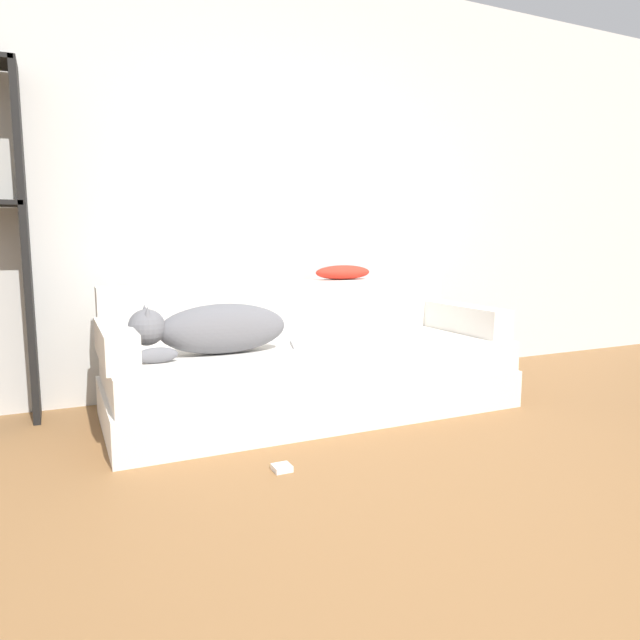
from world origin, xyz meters
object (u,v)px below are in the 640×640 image
(dog, at_px, (212,329))
(power_adapter, at_px, (282,468))
(couch, at_px, (313,378))
(throw_pillow, at_px, (343,272))
(laptop, at_px, (323,343))

(dog, distance_m, power_adapter, 0.86)
(couch, bearing_deg, power_adapter, -122.80)
(throw_pillow, relative_size, power_adapter, 5.05)
(dog, xyz_separation_m, power_adapter, (0.11, -0.69, -0.51))
(couch, height_order, dog, dog)
(laptop, bearing_deg, couch, 154.78)
(laptop, relative_size, throw_pillow, 1.05)
(dog, height_order, laptop, dog)
(dog, bearing_deg, laptop, 1.63)
(couch, height_order, power_adapter, couch)
(couch, relative_size, power_adapter, 29.90)
(couch, xyz_separation_m, throw_pillow, (0.39, 0.40, 0.58))
(dog, distance_m, throw_pillow, 1.11)
(couch, relative_size, throw_pillow, 5.92)
(laptop, bearing_deg, dog, -161.54)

